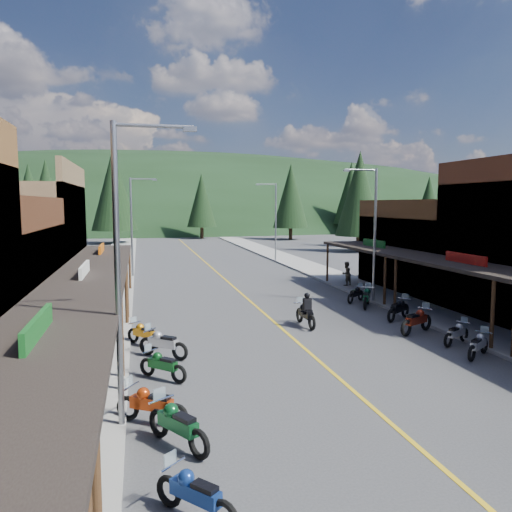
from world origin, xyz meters
TOP-DOWN VIEW (x-y plane):
  - ground at (0.00, 0.00)m, footprint 220.00×220.00m
  - centerline at (0.00, 20.00)m, footprint 0.15×90.00m
  - sidewalk_west at (-8.70, 20.00)m, footprint 3.40×94.00m
  - sidewalk_east at (8.70, 20.00)m, footprint 3.40×94.00m
  - shop_west_3 at (-13.78, 11.30)m, footprint 10.90×10.20m
  - shop_east_3 at (13.75, 11.30)m, footprint 10.90×10.20m
  - streetlight_0 at (-6.95, -6.00)m, footprint 2.16×0.18m
  - streetlight_1 at (-6.95, 22.00)m, footprint 2.16×0.18m
  - streetlight_2 at (6.95, 8.00)m, footprint 2.16×0.18m
  - streetlight_3 at (6.95, 30.00)m, footprint 2.16×0.18m
  - ridge_hill at (0.00, 135.00)m, footprint 310.00×140.00m
  - pine_1 at (-24.00, 70.00)m, footprint 5.88×5.88m
  - pine_2 at (-10.00, 58.00)m, footprint 6.72×6.72m
  - pine_3 at (4.00, 66.00)m, footprint 5.04×5.04m
  - pine_4 at (18.00, 60.00)m, footprint 5.88×5.88m
  - pine_5 at (34.00, 72.00)m, footprint 6.72×6.72m
  - pine_6 at (46.00, 64.00)m, footprint 5.04×5.04m
  - pine_9 at (24.00, 45.00)m, footprint 4.93×4.93m
  - pine_10 at (-18.00, 50.00)m, footprint 5.38×5.38m
  - pine_11 at (20.00, 38.00)m, footprint 5.82×5.82m
  - bike_west_3 at (-5.63, -10.25)m, footprint 1.78×1.88m
  - bike_west_4 at (-5.73, -7.37)m, footprint 1.84×2.29m
  - bike_west_5 at (-6.32, -5.90)m, footprint 2.17×1.76m
  - bike_west_6 at (-5.87, -2.48)m, footprint 1.86×1.84m
  - bike_west_7 at (-5.73, -0.03)m, footprint 2.15×1.97m
  - bike_west_8 at (-6.43, 1.85)m, footprint 1.76×1.92m
  - bike_east_6 at (6.15, -2.79)m, footprint 1.96×1.61m
  - bike_east_7 at (6.44, -1.01)m, footprint 1.95×1.41m
  - bike_east_8 at (5.78, 1.02)m, footprint 2.40×1.72m
  - bike_east_9 at (6.33, 3.63)m, footprint 2.21×1.84m
  - bike_east_10 at (6.14, 6.91)m, footprint 1.81×2.33m
  - bike_east_11 at (6.16, 8.45)m, footprint 1.87×1.67m
  - rider_on_bike at (1.26, 3.45)m, footprint 0.86×2.28m
  - pedestrian_east_b at (7.73, 13.51)m, footprint 0.95×0.80m

SIDE VIEW (x-z plane):
  - ground at x=0.00m, z-range 0.00..0.00m
  - ridge_hill at x=0.00m, z-range -30.00..30.00m
  - centerline at x=0.00m, z-range 0.00..0.01m
  - sidewalk_west at x=-8.70m, z-range 0.00..0.15m
  - sidewalk_east at x=8.70m, z-range 0.00..0.15m
  - bike_east_7 at x=6.44m, z-range 0.00..1.07m
  - bike_east_11 at x=6.16m, z-range 0.00..1.08m
  - bike_east_6 at x=6.15m, z-range 0.00..1.10m
  - bike_west_3 at x=-5.63m, z-range 0.00..1.11m
  - bike_west_8 at x=-6.43m, z-range 0.00..1.12m
  - bike_west_6 at x=-5.87m, z-range 0.00..1.12m
  - bike_west_5 at x=-6.32m, z-range 0.00..1.22m
  - bike_east_9 at x=6.33m, z-range 0.00..1.25m
  - bike_west_7 at x=-5.73m, z-range 0.00..1.25m
  - bike_west_4 at x=-5.73m, z-range 0.00..1.28m
  - bike_east_10 at x=6.14m, z-range 0.00..1.29m
  - bike_east_8 at x=5.78m, z-range 0.00..1.32m
  - rider_on_bike at x=1.26m, z-range -0.17..1.54m
  - pedestrian_east_b at x=7.73m, z-range 0.15..1.85m
  - shop_east_3 at x=13.75m, z-range -0.57..5.63m
  - shop_west_3 at x=-13.78m, z-range -0.58..7.62m
  - streetlight_0 at x=-6.95m, z-range 0.46..8.46m
  - streetlight_1 at x=-6.95m, z-range 0.46..8.46m
  - streetlight_2 at x=6.95m, z-range 0.46..8.46m
  - streetlight_3 at x=6.95m, z-range 0.46..8.46m
  - pine_9 at x=24.00m, z-range 0.98..11.78m
  - pine_3 at x=4.00m, z-range 0.98..11.98m
  - pine_6 at x=46.00m, z-range 0.98..11.98m
  - pine_10 at x=-18.00m, z-range 0.98..12.58m
  - pine_11 at x=20.00m, z-range 0.99..13.39m
  - pine_1 at x=-24.00m, z-range 0.99..13.49m
  - pine_4 at x=18.00m, z-range 0.99..13.49m
  - pine_2 at x=-10.00m, z-range 0.99..14.99m
  - pine_5 at x=34.00m, z-range 0.99..14.99m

